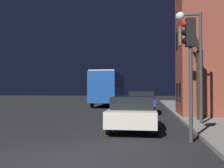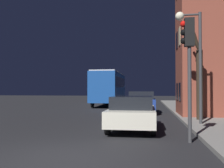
{
  "view_description": "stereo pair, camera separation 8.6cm",
  "coord_description": "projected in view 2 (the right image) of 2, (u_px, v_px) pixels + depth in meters",
  "views": [
    {
      "loc": [
        1.99,
        -5.84,
        1.68
      ],
      "look_at": [
        -0.25,
        10.04,
        2.03
      ],
      "focal_mm": 40.0,
      "sensor_mm": 36.0,
      "label": 1
    },
    {
      "loc": [
        2.07,
        -5.83,
        1.68
      ],
      "look_at": [
        -0.25,
        10.04,
        2.03
      ],
      "focal_mm": 40.0,
      "sensor_mm": 36.0,
      "label": 2
    }
  ],
  "objects": [
    {
      "name": "car_near_lane",
      "position": [
        132.0,
        112.0,
        10.39
      ],
      "size": [
        1.84,
        4.15,
        1.39
      ],
      "color": "beige",
      "rests_on": "ground"
    },
    {
      "name": "bare_tree",
      "position": [
        199.0,
        77.0,
        12.81
      ],
      "size": [
        0.79,
        0.72,
        4.98
      ],
      "color": "#2D2319",
      "rests_on": "sidewalk"
    },
    {
      "name": "car_mid_lane",
      "position": [
        142.0,
        102.0,
        17.64
      ],
      "size": [
        1.88,
        3.84,
        1.54
      ],
      "color": "navy",
      "rests_on": "ground"
    },
    {
      "name": "traffic_light",
      "position": [
        188.0,
        53.0,
        7.9
      ],
      "size": [
        0.43,
        0.24,
        3.94
      ],
      "color": "#38383A",
      "rests_on": "ground"
    },
    {
      "name": "ground_plane",
      "position": [
        62.0,
        159.0,
        6.03
      ],
      "size": [
        120.0,
        120.0,
        0.0
      ],
      "primitive_type": "plane",
      "color": "black"
    },
    {
      "name": "streetlamp",
      "position": [
        192.0,
        46.0,
        11.37
      ],
      "size": [
        1.17,
        0.4,
        5.12
      ],
      "color": "#38383A",
      "rests_on": "sidewalk"
    },
    {
      "name": "bus",
      "position": [
        109.0,
        86.0,
        26.02
      ],
      "size": [
        2.45,
        9.07,
        3.43
      ],
      "color": "#194793",
      "rests_on": "ground"
    },
    {
      "name": "brick_building",
      "position": [
        209.0,
        42.0,
        15.45
      ],
      "size": [
        3.98,
        3.79,
        8.99
      ],
      "color": "brown",
      "rests_on": "sidewalk"
    },
    {
      "name": "car_far_lane",
      "position": [
        143.0,
        98.0,
        27.05
      ],
      "size": [
        1.76,
        4.61,
        1.46
      ],
      "color": "#B7BABF",
      "rests_on": "ground"
    }
  ]
}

